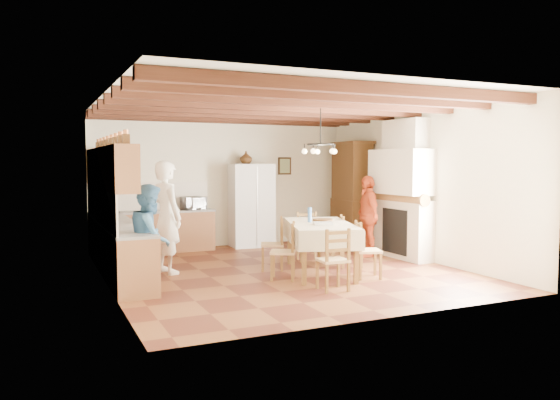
# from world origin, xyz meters

# --- Properties ---
(floor) EXTENTS (6.00, 6.50, 0.02)m
(floor) POSITION_xyz_m (0.00, 0.00, -0.01)
(floor) COLOR #4E2215
(floor) RESTS_ON ground
(ceiling) EXTENTS (6.00, 6.50, 0.02)m
(ceiling) POSITION_xyz_m (0.00, 0.00, 3.01)
(ceiling) COLOR silver
(ceiling) RESTS_ON ground
(wall_back) EXTENTS (6.00, 0.02, 3.00)m
(wall_back) POSITION_xyz_m (0.00, 3.26, 1.50)
(wall_back) COLOR #EBE7C5
(wall_back) RESTS_ON ground
(wall_front) EXTENTS (6.00, 0.02, 3.00)m
(wall_front) POSITION_xyz_m (0.00, -3.26, 1.50)
(wall_front) COLOR #EBE7C5
(wall_front) RESTS_ON ground
(wall_left) EXTENTS (0.02, 6.50, 3.00)m
(wall_left) POSITION_xyz_m (-3.01, 0.00, 1.50)
(wall_left) COLOR #EBE7C5
(wall_left) RESTS_ON ground
(wall_right) EXTENTS (0.02, 6.50, 3.00)m
(wall_right) POSITION_xyz_m (3.01, 0.00, 1.50)
(wall_right) COLOR #EBE7C5
(wall_right) RESTS_ON ground
(ceiling_beams) EXTENTS (6.00, 6.30, 0.16)m
(ceiling_beams) POSITION_xyz_m (0.00, 0.00, 2.91)
(ceiling_beams) COLOR #35170D
(ceiling_beams) RESTS_ON ground
(lower_cabinets_left) EXTENTS (0.60, 4.30, 0.86)m
(lower_cabinets_left) POSITION_xyz_m (-2.70, 1.05, 0.43)
(lower_cabinets_left) COLOR brown
(lower_cabinets_left) RESTS_ON ground
(lower_cabinets_back) EXTENTS (2.30, 0.60, 0.86)m
(lower_cabinets_back) POSITION_xyz_m (-1.55, 2.95, 0.43)
(lower_cabinets_back) COLOR brown
(lower_cabinets_back) RESTS_ON ground
(countertop_left) EXTENTS (0.62, 4.30, 0.04)m
(countertop_left) POSITION_xyz_m (-2.70, 1.05, 0.88)
(countertop_left) COLOR slate
(countertop_left) RESTS_ON lower_cabinets_left
(countertop_back) EXTENTS (2.34, 0.62, 0.04)m
(countertop_back) POSITION_xyz_m (-1.55, 2.95, 0.88)
(countertop_back) COLOR slate
(countertop_back) RESTS_ON lower_cabinets_back
(backsplash_left) EXTENTS (0.03, 4.30, 0.60)m
(backsplash_left) POSITION_xyz_m (-2.98, 1.05, 1.20)
(backsplash_left) COLOR beige
(backsplash_left) RESTS_ON ground
(backsplash_back) EXTENTS (2.30, 0.03, 0.60)m
(backsplash_back) POSITION_xyz_m (-1.55, 3.23, 1.20)
(backsplash_back) COLOR beige
(backsplash_back) RESTS_ON ground
(upper_cabinets) EXTENTS (0.35, 4.20, 0.70)m
(upper_cabinets) POSITION_xyz_m (-2.83, 1.05, 1.85)
(upper_cabinets) COLOR brown
(upper_cabinets) RESTS_ON ground
(fireplace) EXTENTS (0.56, 1.60, 2.80)m
(fireplace) POSITION_xyz_m (2.72, 0.20, 1.40)
(fireplace) COLOR beige
(fireplace) RESTS_ON ground
(wall_picture) EXTENTS (0.34, 0.03, 0.42)m
(wall_picture) POSITION_xyz_m (1.55, 3.23, 1.85)
(wall_picture) COLOR #2F2213
(wall_picture) RESTS_ON ground
(refrigerator) EXTENTS (1.00, 0.84, 1.90)m
(refrigerator) POSITION_xyz_m (0.55, 2.94, 0.95)
(refrigerator) COLOR silver
(refrigerator) RESTS_ON floor
(hutch) EXTENTS (0.72, 1.39, 2.41)m
(hutch) POSITION_xyz_m (2.75, 2.09, 1.21)
(hutch) COLOR #3D2411
(hutch) RESTS_ON floor
(dining_table) EXTENTS (1.62, 2.26, 0.89)m
(dining_table) POSITION_xyz_m (0.51, -0.48, 0.80)
(dining_table) COLOR silver
(dining_table) RESTS_ON floor
(chandelier) EXTENTS (0.47, 0.47, 0.03)m
(chandelier) POSITION_xyz_m (0.51, -0.48, 2.25)
(chandelier) COLOR black
(chandelier) RESTS_ON ground
(chair_left_near) EXTENTS (0.55, 0.56, 0.96)m
(chair_left_near) POSITION_xyz_m (-0.29, -0.67, 0.48)
(chair_left_near) COLOR brown
(chair_left_near) RESTS_ON floor
(chair_left_far) EXTENTS (0.53, 0.54, 0.96)m
(chair_left_far) POSITION_xyz_m (-0.12, 0.14, 0.48)
(chair_left_far) COLOR brown
(chair_left_far) RESTS_ON floor
(chair_right_near) EXTENTS (0.52, 0.53, 0.96)m
(chair_right_near) POSITION_xyz_m (1.07, -1.15, 0.48)
(chair_right_near) COLOR brown
(chair_right_near) RESTS_ON floor
(chair_right_far) EXTENTS (0.54, 0.55, 0.96)m
(chair_right_far) POSITION_xyz_m (1.33, -0.19, 0.48)
(chair_right_far) COLOR brown
(chair_right_far) RESTS_ON floor
(chair_end_near) EXTENTS (0.45, 0.43, 0.96)m
(chair_end_near) POSITION_xyz_m (0.08, -1.68, 0.48)
(chair_end_near) COLOR brown
(chair_end_near) RESTS_ON floor
(chair_end_far) EXTENTS (0.51, 0.50, 0.96)m
(chair_end_far) POSITION_xyz_m (0.88, 0.66, 0.48)
(chair_end_far) COLOR brown
(chair_end_far) RESTS_ON floor
(person_man) EXTENTS (0.66, 0.82, 1.97)m
(person_man) POSITION_xyz_m (-1.91, 0.64, 0.99)
(person_man) COLOR white
(person_man) RESTS_ON floor
(person_woman_blue) EXTENTS (0.85, 0.95, 1.62)m
(person_woman_blue) POSITION_xyz_m (-2.43, -0.55, 0.81)
(person_woman_blue) COLOR teal
(person_woman_blue) RESTS_ON floor
(person_woman_red) EXTENTS (0.64, 1.05, 1.67)m
(person_woman_red) POSITION_xyz_m (2.26, 0.67, 0.83)
(person_woman_red) COLOR #C2421D
(person_woman_red) RESTS_ON floor
(microwave) EXTENTS (0.57, 0.44, 0.28)m
(microwave) POSITION_xyz_m (-0.80, 2.95, 1.04)
(microwave) COLOR silver
(microwave) RESTS_ON countertop_back
(fridge_vase) EXTENTS (0.36, 0.36, 0.29)m
(fridge_vase) POSITION_xyz_m (0.44, 2.94, 2.05)
(fridge_vase) COLOR #3D2411
(fridge_vase) RESTS_ON refrigerator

